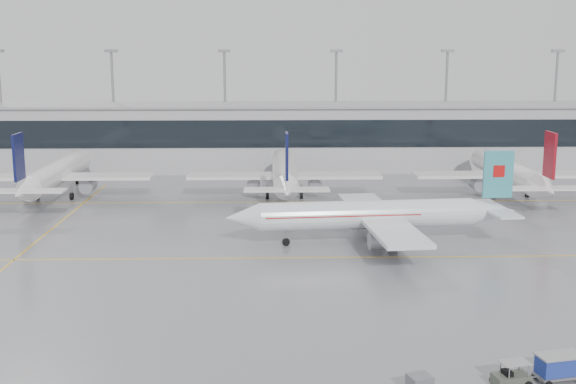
{
  "coord_description": "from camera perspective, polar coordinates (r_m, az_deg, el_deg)",
  "views": [
    {
      "loc": [
        -2.33,
        -75.84,
        22.08
      ],
      "look_at": [
        0.0,
        12.0,
        5.0
      ],
      "focal_mm": 45.0,
      "sensor_mm": 36.0,
      "label": 1
    }
  ],
  "objects": [
    {
      "name": "light_masts",
      "position": [
        144.13,
        -0.6,
        7.52
      ],
      "size": [
        156.4,
        1.0,
        22.6
      ],
      "color": "gray",
      "rests_on": "ground"
    },
    {
      "name": "parked_jet_b",
      "position": [
        115.77,
        -17.9,
        1.33
      ],
      "size": [
        29.64,
        36.96,
        11.72
      ],
      "rotation": [
        0.0,
        0.0,
        1.57
      ],
      "color": "white",
      "rests_on": "ground"
    },
    {
      "name": "baggage_cart",
      "position": [
        53.67,
        20.64,
        -12.71
      ],
      "size": [
        3.43,
        2.36,
        1.94
      ],
      "rotation": [
        0.0,
        0.0,
        0.21
      ],
      "color": "gray",
      "rests_on": "ground"
    },
    {
      "name": "air_canada_jet",
      "position": [
        84.91,
        7.11,
        -1.82
      ],
      "size": [
        34.76,
        27.43,
        10.71
      ],
      "rotation": [
        0.0,
        0.0,
        3.23
      ],
      "color": "silver",
      "rests_on": "ground"
    },
    {
      "name": "parked_jet_c",
      "position": [
        111.09,
        -0.3,
        1.48
      ],
      "size": [
        29.64,
        36.96,
        11.72
      ],
      "rotation": [
        0.0,
        0.0,
        1.57
      ],
      "color": "white",
      "rests_on": "ground"
    },
    {
      "name": "taxi_line_cross",
      "position": [
        97.5,
        -17.98,
        -2.64
      ],
      "size": [
        0.25,
        60.0,
        0.01
      ],
      "primitive_type": "cube",
      "color": "gold",
      "rests_on": "ground"
    },
    {
      "name": "taxi_line_north",
      "position": [
        108.15,
        -0.25,
        -0.78
      ],
      "size": [
        120.0,
        0.25,
        0.01
      ],
      "primitive_type": "cube",
      "color": "gold",
      "rests_on": "ground"
    },
    {
      "name": "ground",
      "position": [
        79.03,
        0.23,
        -5.23
      ],
      "size": [
        320.0,
        320.0,
        0.0
      ],
      "primitive_type": "plane",
      "color": "gray",
      "rests_on": "ground"
    },
    {
      "name": "terminal_glass",
      "position": [
        131.13,
        -0.49,
        4.62
      ],
      "size": [
        180.0,
        0.2,
        5.0
      ],
      "primitive_type": "cube",
      "color": "black",
      "rests_on": "ground"
    },
    {
      "name": "terminal",
      "position": [
        138.8,
        -0.55,
        4.35
      ],
      "size": [
        180.0,
        15.0,
        12.0
      ],
      "primitive_type": "cube",
      "color": "#A5A5A9",
      "rests_on": "ground"
    },
    {
      "name": "terminal_roof",
      "position": [
        138.22,
        -0.55,
        6.9
      ],
      "size": [
        182.0,
        16.0,
        0.4
      ],
      "primitive_type": "cube",
      "color": "gray",
      "rests_on": "ground"
    },
    {
      "name": "parked_jet_d",
      "position": [
        117.17,
        17.09,
        1.49
      ],
      "size": [
        29.64,
        36.96,
        11.72
      ],
      "rotation": [
        0.0,
        0.0,
        1.57
      ],
      "color": "white",
      "rests_on": "ground"
    },
    {
      "name": "taxi_line_main",
      "position": [
        79.03,
        0.23,
        -5.22
      ],
      "size": [
        120.0,
        0.25,
        0.01
      ],
      "primitive_type": "cube",
      "color": "gold",
      "rests_on": "ground"
    },
    {
      "name": "baggage_tug",
      "position": [
        52.05,
        17.22,
        -13.87
      ],
      "size": [
        3.71,
        1.98,
        1.76
      ],
      "rotation": [
        0.0,
        0.0,
        0.21
      ],
      "color": "#41483C",
      "rests_on": "ground"
    }
  ]
}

